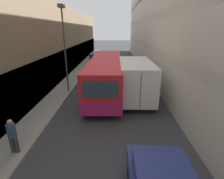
# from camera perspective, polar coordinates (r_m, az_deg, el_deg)

# --- Properties ---
(ground_plane) EXTENTS (150.00, 150.00, 0.00)m
(ground_plane) POSITION_cam_1_polar(r_m,az_deg,el_deg) (15.77, -0.29, 0.13)
(ground_plane) COLOR #38383D
(sidewalk_left) EXTENTS (1.72, 60.00, 0.13)m
(sidewalk_left) POSITION_cam_1_polar(r_m,az_deg,el_deg) (16.42, -15.28, 0.44)
(sidewalk_left) COLOR #9E998E
(sidewalk_left) RESTS_ON ground_plane
(building_left_shopfront) EXTENTS (2.40, 60.00, 7.67)m
(building_left_shopfront) POSITION_cam_1_polar(r_m,az_deg,el_deg) (16.40, -23.07, 11.87)
(building_left_shopfront) COLOR #847056
(building_left_shopfront) RESTS_ON ground_plane
(building_right_apartment) EXTENTS (2.40, 60.00, 13.34)m
(building_right_apartment) POSITION_cam_1_polar(r_m,az_deg,el_deg) (15.73, 20.57, 23.53)
(building_right_apartment) COLOR beige
(building_right_apartment) RESTS_ON ground_plane
(bus) EXTENTS (2.48, 11.38, 2.82)m
(bus) POSITION_cam_1_polar(r_m,az_deg,el_deg) (15.02, -1.94, 5.17)
(bus) COLOR red
(bus) RESTS_ON ground_plane
(box_truck) EXTENTS (2.32, 7.76, 2.89)m
(box_truck) POSITION_cam_1_polar(r_m,az_deg,el_deg) (14.02, 7.30, 4.24)
(box_truck) COLOR silver
(box_truck) RESTS_ON ground_plane
(panel_van) EXTENTS (1.96, 4.45, 1.82)m
(panel_van) POSITION_cam_1_polar(r_m,az_deg,el_deg) (26.83, -4.62, 10.21)
(panel_van) COLOR navy
(panel_van) RESTS_ON ground_plane
(pedestrian) EXTENTS (0.36, 0.35, 1.56)m
(pedestrian) POSITION_cam_1_polar(r_m,az_deg,el_deg) (8.54, -29.78, -12.80)
(pedestrian) COLOR #383838
(pedestrian) RESTS_ON sidewalk_left
(street_lamp) EXTENTS (0.36, 0.80, 6.73)m
(street_lamp) POSITION_cam_1_polar(r_m,az_deg,el_deg) (14.60, -15.53, 17.18)
(street_lamp) COLOR #38383D
(street_lamp) RESTS_ON sidewalk_left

